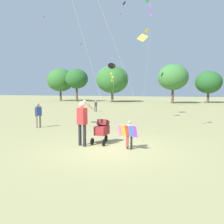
# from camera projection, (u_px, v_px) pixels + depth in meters

# --- Properties ---
(ground_plane) EXTENTS (120.00, 120.00, 0.00)m
(ground_plane) POSITION_uv_depth(u_px,v_px,m) (107.00, 149.00, 9.42)
(ground_plane) COLOR #938E5B
(treeline_distant) EXTENTS (40.80, 6.74, 6.67)m
(treeline_distant) POSITION_uv_depth(u_px,v_px,m) (149.00, 79.00, 39.41)
(treeline_distant) COLOR brown
(treeline_distant) RESTS_ON ground
(child_with_butterfly_kite) EXTENTS (0.78, 0.45, 1.09)m
(child_with_butterfly_kite) POSITION_uv_depth(u_px,v_px,m) (129.00, 132.00, 9.28)
(child_with_butterfly_kite) COLOR #232328
(child_with_butterfly_kite) RESTS_ON ground
(person_adult_flyer) EXTENTS (0.70, 0.52, 1.86)m
(person_adult_flyer) POSITION_uv_depth(u_px,v_px,m) (82.00, 119.00, 9.78)
(person_adult_flyer) COLOR #232328
(person_adult_flyer) RESTS_ON ground
(stroller) EXTENTS (0.61, 1.11, 1.03)m
(stroller) POSITION_uv_depth(u_px,v_px,m) (102.00, 129.00, 10.27)
(stroller) COLOR black
(stroller) RESTS_ON ground
(kite_orange_delta) EXTENTS (0.98, 2.32, 3.93)m
(kite_orange_delta) POSITION_uv_depth(u_px,v_px,m) (112.00, 67.00, 15.66)
(kite_orange_delta) COLOR black
(kite_orange_delta) RESTS_ON ground
(kite_green_novelty) EXTENTS (1.33, 2.60, 6.60)m
(kite_green_novelty) POSITION_uv_depth(u_px,v_px,m) (143.00, 41.00, 19.14)
(kite_green_novelty) COLOR yellow
(kite_green_novelty) RESTS_ON ground
(distant_kites_cluster) EXTENTS (14.75, 13.41, 5.80)m
(distant_kites_cluster) POSITION_uv_depth(u_px,v_px,m) (115.00, 18.00, 30.38)
(distant_kites_cluster) COLOR purple
(person_red_shirt) EXTENTS (0.33, 0.41, 1.45)m
(person_red_shirt) POSITION_uv_depth(u_px,v_px,m) (38.00, 113.00, 14.34)
(person_red_shirt) COLOR #7F705B
(person_red_shirt) RESTS_ON ground
(person_sitting_far) EXTENTS (0.26, 0.29, 1.10)m
(person_sitting_far) POSITION_uv_depth(u_px,v_px,m) (96.00, 105.00, 24.17)
(person_sitting_far) COLOR #33384C
(person_sitting_far) RESTS_ON ground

